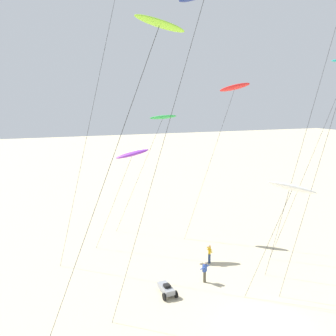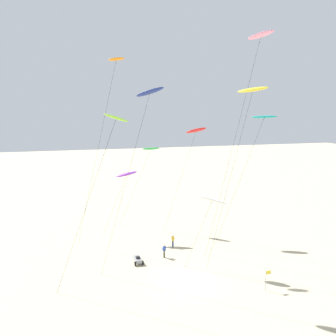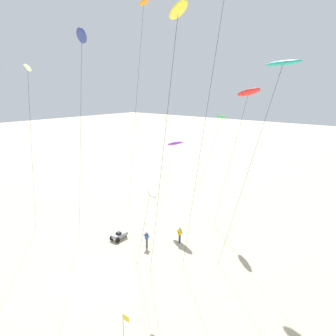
# 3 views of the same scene
# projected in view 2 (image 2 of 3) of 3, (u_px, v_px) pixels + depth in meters

# --- Properties ---
(ground_plane) EXTENTS (260.00, 260.00, 0.00)m
(ground_plane) POSITION_uv_depth(u_px,v_px,m) (188.00, 282.00, 35.35)
(ground_plane) COLOR beige
(kite_green) EXTENTS (6.04, 3.05, 12.58)m
(kite_green) POSITION_uv_depth(u_px,v_px,m) (150.00, 149.00, 50.57)
(kite_green) COLOR green
(kite_green) RESTS_ON ground
(kite_navy) EXTENTS (6.64, 3.29, 20.19)m
(kite_navy) POSITION_uv_depth(u_px,v_px,m) (149.00, 94.00, 33.14)
(kite_navy) COLOR navy
(kite_navy) RESTS_ON ground
(kite_red) EXTENTS (5.86, 2.60, 15.73)m
(kite_red) POSITION_uv_depth(u_px,v_px,m) (196.00, 131.00, 47.24)
(kite_red) COLOR red
(kite_red) RESTS_ON ground
(kite_orange) EXTENTS (6.47, 2.73, 24.24)m
(kite_orange) POSITION_uv_depth(u_px,v_px,m) (115.00, 64.00, 40.85)
(kite_orange) COLOR orange
(kite_orange) RESTS_ON ground
(kite_lime) EXTENTS (7.12, 3.00, 17.63)m
(kite_lime) POSITION_uv_depth(u_px,v_px,m) (115.00, 121.00, 29.83)
(kite_lime) COLOR #8CD833
(kite_lime) RESTS_ON ground
(kite_yellow) EXTENTS (5.66, 2.97, 20.35)m
(kite_yellow) POSITION_uv_depth(u_px,v_px,m) (253.00, 91.00, 35.01)
(kite_yellow) COLOR yellow
(kite_yellow) RESTS_ON ground
(kite_pink) EXTENTS (6.82, 3.04, 26.71)m
(kite_pink) POSITION_uv_depth(u_px,v_px,m) (261.00, 37.00, 37.14)
(kite_pink) COLOR pink
(kite_pink) RESTS_ON ground
(kite_purple) EXTENTS (4.94, 2.12, 9.63)m
(kite_purple) POSITION_uv_depth(u_px,v_px,m) (126.00, 174.00, 46.86)
(kite_purple) COLOR purple
(kite_purple) RESTS_ON ground
(kite_white) EXTENTS (4.27, 2.72, 8.65)m
(kite_white) POSITION_uv_depth(u_px,v_px,m) (212.00, 200.00, 37.28)
(kite_white) COLOR white
(kite_white) RESTS_ON ground
(kite_teal) EXTENTS (6.95, 3.16, 17.25)m
(kite_teal) POSITION_uv_depth(u_px,v_px,m) (264.00, 118.00, 41.38)
(kite_teal) COLOR teal
(kite_teal) RESTS_ON ground
(kite_flyer_nearest) EXTENTS (0.69, 0.67, 1.67)m
(kite_flyer_nearest) POSITION_uv_depth(u_px,v_px,m) (164.00, 251.00, 41.11)
(kite_flyer_nearest) COLOR #4C4738
(kite_flyer_nearest) RESTS_ON ground
(kite_flyer_middle) EXTENTS (0.69, 0.70, 1.67)m
(kite_flyer_middle) POSITION_uv_depth(u_px,v_px,m) (173.00, 241.00, 44.32)
(kite_flyer_middle) COLOR navy
(kite_flyer_middle) RESTS_ON ground
(beach_buggy) EXTENTS (1.05, 2.07, 0.82)m
(beach_buggy) POSITION_uv_depth(u_px,v_px,m) (138.00, 259.00, 39.73)
(beach_buggy) COLOR gray
(beach_buggy) RESTS_ON ground
(marker_flag) EXTENTS (0.57, 0.05, 2.10)m
(marker_flag) POSITION_uv_depth(u_px,v_px,m) (267.00, 276.00, 33.45)
(marker_flag) COLOR gray
(marker_flag) RESTS_ON ground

